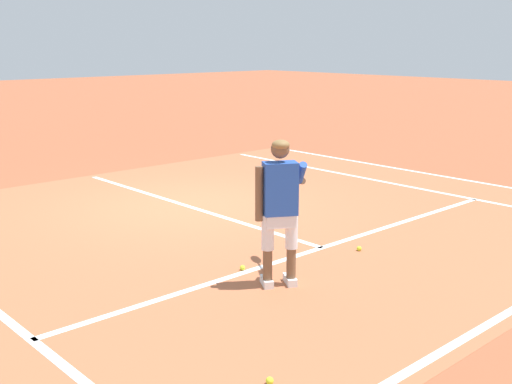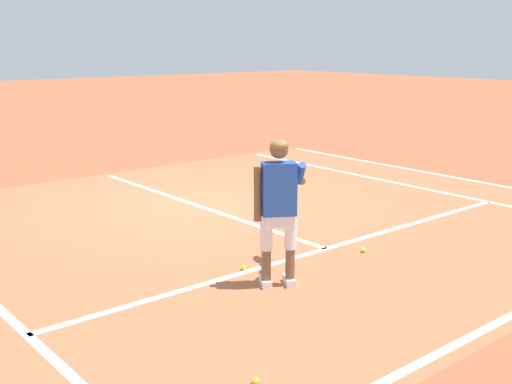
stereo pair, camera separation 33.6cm
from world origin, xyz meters
name	(u,v)px [view 2 (the right image)]	position (x,y,z in m)	size (l,w,h in m)	color
ground_plane	(194,204)	(0.00, 0.00, 0.00)	(80.00, 80.00, 0.00)	#9E5133
court_inner_surface	(243,221)	(0.00, -1.37, 0.00)	(10.98, 9.56, 0.00)	#B2603D
line_service	(326,249)	(0.00, -3.19, 0.00)	(8.23, 0.10, 0.01)	white
line_centre_service	(194,204)	(0.00, 0.01, 0.00)	(0.10, 6.40, 0.01)	white
line_singles_right	(404,185)	(4.12, -1.37, 0.00)	(0.10, 9.16, 0.01)	white
line_doubles_right	(445,176)	(5.49, -1.37, 0.00)	(0.10, 9.16, 0.01)	white
tennis_player	(279,203)	(-1.39, -3.76, 0.99)	(1.05, 0.90, 1.71)	white
tennis_ball_near_feet	(363,250)	(0.28, -3.61, 0.03)	(0.07, 0.07, 0.07)	#CCE02D
tennis_ball_by_baseline	(256,381)	(-3.00, -5.29, 0.03)	(0.07, 0.07, 0.07)	#CCE02D
tennis_ball_mid_court	(243,268)	(-1.39, -3.11, 0.03)	(0.07, 0.07, 0.07)	#CCE02D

